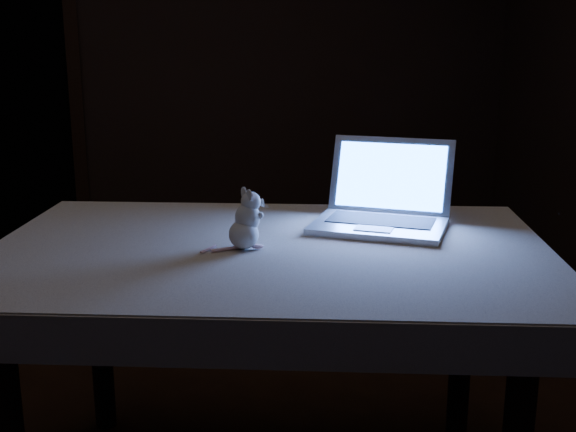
{
  "coord_description": "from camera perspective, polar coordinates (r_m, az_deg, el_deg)",
  "views": [
    {
      "loc": [
        -0.3,
        -2.17,
        1.41
      ],
      "look_at": [
        0.15,
        -0.13,
        0.88
      ],
      "focal_mm": 45.0,
      "sensor_mm": 36.0,
      "label": 1
    }
  ],
  "objects": [
    {
      "name": "tablecloth",
      "position": [
        2.13,
        0.4,
        -3.77
      ],
      "size": [
        1.87,
        1.51,
        0.12
      ],
      "primitive_type": null,
      "rotation": [
        0.0,
        0.0,
        -0.29
      ],
      "color": "beige",
      "rests_on": "table"
    },
    {
      "name": "laptop",
      "position": [
        2.26,
        7.28,
        2.33
      ],
      "size": [
        0.53,
        0.51,
        0.28
      ],
      "primitive_type": null,
      "rotation": [
        0.0,
        0.0,
        -0.53
      ],
      "color": "#B7B7BC",
      "rests_on": "tablecloth"
    },
    {
      "name": "table",
      "position": [
        2.24,
        -1.43,
        -12.56
      ],
      "size": [
        1.71,
        1.33,
        0.81
      ],
      "primitive_type": null,
      "rotation": [
        0.0,
        0.0,
        -0.27
      ],
      "color": "black",
      "rests_on": "floor"
    },
    {
      "name": "plush_mouse",
      "position": [
        2.05,
        -3.54,
        -0.25
      ],
      "size": [
        0.15,
        0.15,
        0.17
      ],
      "primitive_type": null,
      "rotation": [
        0.0,
        0.0,
        -0.24
      ],
      "color": "silver",
      "rests_on": "tablecloth"
    },
    {
      "name": "back_wall",
      "position": [
        4.68,
        -8.97,
        12.61
      ],
      "size": [
        4.5,
        0.04,
        2.6
      ],
      "primitive_type": "cube",
      "color": "black",
      "rests_on": "ground"
    }
  ]
}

